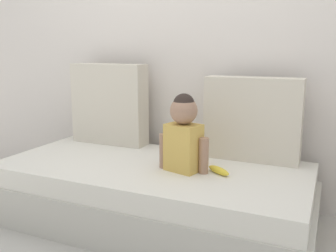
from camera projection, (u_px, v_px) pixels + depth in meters
ground_plane at (152, 221)px, 2.33m from camera, size 12.00×12.00×0.00m
back_wall at (188, 24)px, 2.61m from camera, size 5.13×0.10×2.48m
couch at (152, 193)px, 2.29m from camera, size 1.93×0.92×0.37m
throw_pillow_left at (110, 104)px, 2.73m from camera, size 0.57×0.16×0.59m
throw_pillow_right at (252, 119)px, 2.31m from camera, size 0.60×0.16×0.52m
toddler at (184, 133)px, 2.10m from camera, size 0.30×0.19×0.45m
banana at (219, 170)px, 2.08m from camera, size 0.17×0.13×0.04m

